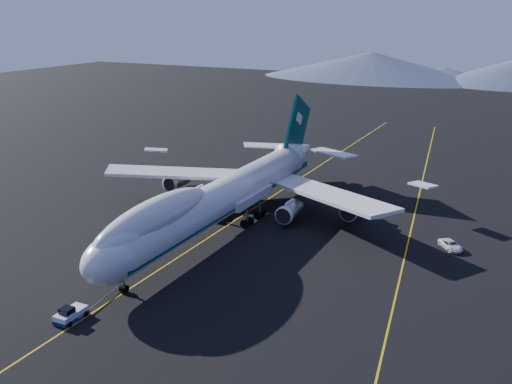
% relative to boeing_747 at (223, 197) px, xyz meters
% --- Properties ---
extents(ground, '(500.00, 500.00, 0.00)m').
position_rel_boeing_747_xyz_m(ground, '(-0.00, -0.03, -5.81)').
color(ground, black).
rests_on(ground, ground).
extents(taxiway_line_main, '(0.25, 220.00, 0.01)m').
position_rel_boeing_747_xyz_m(taxiway_line_main, '(-0.00, -0.03, -5.80)').
color(taxiway_line_main, '#CAA20B').
rests_on(taxiway_line_main, ground).
extents(taxiway_line_side, '(28.08, 198.09, 0.01)m').
position_rel_boeing_747_xyz_m(taxiway_line_side, '(30.00, 9.97, -5.80)').
color(taxiway_line_side, '#CAA20B').
rests_on(taxiway_line_side, ground).
extents(boeing_747, '(59.62, 72.43, 19.37)m').
position_rel_boeing_747_xyz_m(boeing_747, '(0.00, 0.00, 0.00)').
color(boeing_747, silver).
rests_on(boeing_747, ground).
extents(pushback_tug, '(2.50, 4.27, 1.84)m').
position_rel_boeing_747_xyz_m(pushback_tug, '(-1.20, -35.11, -5.23)').
color(pushback_tug, silver).
rests_on(pushback_tug, ground).
extents(service_van, '(4.79, 5.18, 1.35)m').
position_rel_boeing_747_xyz_m(service_van, '(36.85, 8.59, -5.14)').
color(service_van, silver).
rests_on(service_van, ground).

